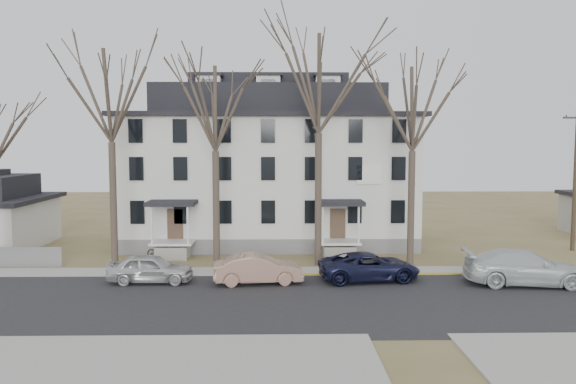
{
  "coord_description": "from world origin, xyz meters",
  "views": [
    {
      "loc": [
        -1.39,
        -22.98,
        7.24
      ],
      "look_at": [
        -0.79,
        9.0,
        4.44
      ],
      "focal_mm": 35.0,
      "sensor_mm": 36.0,
      "label": 1
    }
  ],
  "objects_px": {
    "tree_mid_right": "(413,102)",
    "tree_center": "(319,76)",
    "tree_far_left": "(110,89)",
    "boarding_house": "(269,168)",
    "bicycle_left": "(160,252)",
    "car_silver": "(151,269)",
    "car_tan": "(258,270)",
    "car_navy": "(369,267)",
    "tree_mid_left": "(215,102)",
    "utility_pole_far": "(575,178)",
    "car_white": "(525,268)"
  },
  "relations": [
    {
      "from": "tree_mid_left",
      "to": "tree_center",
      "type": "bearing_deg",
      "value": 0.0
    },
    {
      "from": "boarding_house",
      "to": "tree_mid_left",
      "type": "bearing_deg",
      "value": -110.2
    },
    {
      "from": "tree_far_left",
      "to": "utility_pole_far",
      "type": "xyz_separation_m",
      "value": [
        29.5,
        4.2,
        -5.44
      ]
    },
    {
      "from": "car_tan",
      "to": "car_silver",
      "type": "bearing_deg",
      "value": 81.21
    },
    {
      "from": "tree_mid_left",
      "to": "car_silver",
      "type": "bearing_deg",
      "value": -125.53
    },
    {
      "from": "car_silver",
      "to": "car_white",
      "type": "distance_m",
      "value": 19.18
    },
    {
      "from": "car_tan",
      "to": "car_navy",
      "type": "distance_m",
      "value": 5.85
    },
    {
      "from": "tree_center",
      "to": "car_silver",
      "type": "bearing_deg",
      "value": -155.14
    },
    {
      "from": "tree_mid_right",
      "to": "bicycle_left",
      "type": "height_order",
      "value": "tree_mid_right"
    },
    {
      "from": "tree_mid_left",
      "to": "tree_center",
      "type": "xyz_separation_m",
      "value": [
        6.0,
        0.0,
        1.48
      ]
    },
    {
      "from": "car_silver",
      "to": "car_tan",
      "type": "bearing_deg",
      "value": -92.75
    },
    {
      "from": "tree_center",
      "to": "car_navy",
      "type": "bearing_deg",
      "value": -57.94
    },
    {
      "from": "boarding_house",
      "to": "bicycle_left",
      "type": "xyz_separation_m",
      "value": [
        -6.7,
        -6.48,
        -4.91
      ]
    },
    {
      "from": "tree_mid_right",
      "to": "car_silver",
      "type": "xyz_separation_m",
      "value": [
        -14.47,
        -4.15,
        -8.86
      ]
    },
    {
      "from": "car_silver",
      "to": "bicycle_left",
      "type": "relative_size",
      "value": 2.44
    },
    {
      "from": "tree_mid_left",
      "to": "car_silver",
      "type": "relative_size",
      "value": 2.93
    },
    {
      "from": "tree_mid_right",
      "to": "car_navy",
      "type": "relative_size",
      "value": 2.42
    },
    {
      "from": "boarding_house",
      "to": "car_white",
      "type": "distance_m",
      "value": 19.11
    },
    {
      "from": "tree_center",
      "to": "tree_mid_right",
      "type": "relative_size",
      "value": 1.15
    },
    {
      "from": "car_white",
      "to": "bicycle_left",
      "type": "distance_m",
      "value": 20.96
    },
    {
      "from": "tree_center",
      "to": "car_white",
      "type": "distance_m",
      "value": 15.24
    },
    {
      "from": "tree_mid_left",
      "to": "car_silver",
      "type": "distance_m",
      "value": 10.23
    },
    {
      "from": "tree_far_left",
      "to": "tree_center",
      "type": "xyz_separation_m",
      "value": [
        12.0,
        0.0,
        0.74
      ]
    },
    {
      "from": "car_navy",
      "to": "bicycle_left",
      "type": "relative_size",
      "value": 2.96
    },
    {
      "from": "boarding_house",
      "to": "bicycle_left",
      "type": "height_order",
      "value": "boarding_house"
    },
    {
      "from": "tree_mid_right",
      "to": "car_silver",
      "type": "relative_size",
      "value": 2.93
    },
    {
      "from": "tree_mid_left",
      "to": "car_navy",
      "type": "distance_m",
      "value": 12.83
    },
    {
      "from": "tree_mid_right",
      "to": "bicycle_left",
      "type": "bearing_deg",
      "value": 173.72
    },
    {
      "from": "tree_mid_right",
      "to": "car_silver",
      "type": "bearing_deg",
      "value": -163.98
    },
    {
      "from": "utility_pole_far",
      "to": "bicycle_left",
      "type": "relative_size",
      "value": 5.34
    },
    {
      "from": "car_silver",
      "to": "bicycle_left",
      "type": "distance_m",
      "value": 5.88
    },
    {
      "from": "tree_mid_left",
      "to": "utility_pole_far",
      "type": "relative_size",
      "value": 1.34
    },
    {
      "from": "tree_mid_right",
      "to": "car_white",
      "type": "bearing_deg",
      "value": -46.33
    },
    {
      "from": "tree_mid_right",
      "to": "tree_center",
      "type": "bearing_deg",
      "value": 180.0
    },
    {
      "from": "utility_pole_far",
      "to": "boarding_house",
      "type": "bearing_deg",
      "value": 169.08
    },
    {
      "from": "tree_mid_right",
      "to": "car_white",
      "type": "distance_m",
      "value": 11.06
    },
    {
      "from": "tree_center",
      "to": "utility_pole_far",
      "type": "relative_size",
      "value": 1.55
    },
    {
      "from": "boarding_house",
      "to": "bicycle_left",
      "type": "relative_size",
      "value": 11.69
    },
    {
      "from": "tree_center",
      "to": "car_silver",
      "type": "height_order",
      "value": "tree_center"
    },
    {
      "from": "utility_pole_far",
      "to": "bicycle_left",
      "type": "bearing_deg",
      "value": -174.69
    },
    {
      "from": "tree_mid_left",
      "to": "car_silver",
      "type": "height_order",
      "value": "tree_mid_left"
    },
    {
      "from": "tree_mid_left",
      "to": "car_tan",
      "type": "height_order",
      "value": "tree_mid_left"
    },
    {
      "from": "tree_center",
      "to": "tree_mid_right",
      "type": "distance_m",
      "value": 5.7
    },
    {
      "from": "bicycle_left",
      "to": "car_navy",
      "type": "bearing_deg",
      "value": -96.4
    },
    {
      "from": "tree_mid_right",
      "to": "car_navy",
      "type": "xyz_separation_m",
      "value": [
        -3.08,
        -3.87,
        -8.87
      ]
    },
    {
      "from": "tree_center",
      "to": "car_navy",
      "type": "relative_size",
      "value": 2.79
    },
    {
      "from": "utility_pole_far",
      "to": "car_silver",
      "type": "xyz_separation_m",
      "value": [
        -26.47,
        -8.35,
        -4.16
      ]
    },
    {
      "from": "tree_center",
      "to": "car_tan",
      "type": "height_order",
      "value": "tree_center"
    },
    {
      "from": "car_silver",
      "to": "utility_pole_far",
      "type": "bearing_deg",
      "value": -72.33
    },
    {
      "from": "car_silver",
      "to": "boarding_house",
      "type": "bearing_deg",
      "value": -25.71
    }
  ]
}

